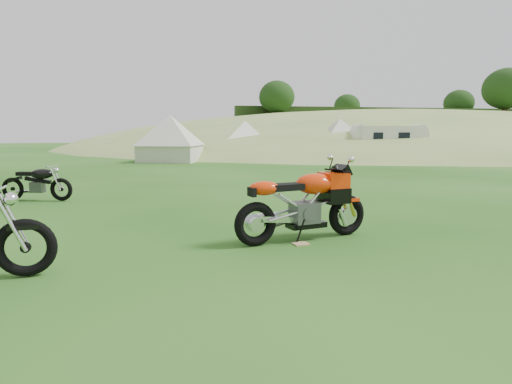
{
  "coord_description": "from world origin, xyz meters",
  "views": [
    {
      "loc": [
        -0.98,
        -5.25,
        1.7
      ],
      "look_at": [
        0.17,
        0.4,
        0.87
      ],
      "focal_mm": 30.0,
      "sensor_mm": 36.0,
      "label": 1
    }
  ],
  "objects": [
    {
      "name": "ground",
      "position": [
        0.0,
        0.0,
        0.0
      ],
      "size": [
        120.0,
        120.0,
        0.0
      ],
      "primitive_type": "plane",
      "color": "#184B10",
      "rests_on": "ground"
    },
    {
      "name": "sport_motorcycle",
      "position": [
        1.05,
        1.02,
        0.66
      ],
      "size": [
        2.27,
        1.04,
        1.32
      ],
      "primitive_type": null,
      "rotation": [
        0.0,
        0.0,
        0.23
      ],
      "color": "red",
      "rests_on": "ground"
    },
    {
      "name": "hedgerow",
      "position": [
        24.0,
        40.0,
        0.0
      ],
      "size": [
        36.0,
        1.2,
        8.6
      ],
      "primitive_type": null,
      "color": "#1B3311",
      "rests_on": "ground"
    },
    {
      "name": "tent_left",
      "position": [
        -0.88,
        19.08,
        1.3
      ],
      "size": [
        3.76,
        3.76,
        2.6
      ],
      "primitive_type": null,
      "rotation": [
        0.0,
        0.0,
        -0.31
      ],
      "color": "beige",
      "rests_on": "ground"
    },
    {
      "name": "plywood_board",
      "position": [
        0.94,
        0.77,
        0.01
      ],
      "size": [
        0.26,
        0.22,
        0.02
      ],
      "primitive_type": "cube",
      "rotation": [
        0.0,
        0.0,
        0.14
      ],
      "color": "tan",
      "rests_on": "ground"
    },
    {
      "name": "tent_right",
      "position": [
        9.5,
        20.09,
        1.26
      ],
      "size": [
        2.91,
        2.91,
        2.52
      ],
      "primitive_type": null,
      "rotation": [
        0.0,
        0.0,
        0.0
      ],
      "color": "beige",
      "rests_on": "ground"
    },
    {
      "name": "hillside",
      "position": [
        24.0,
        40.0,
        0.0
      ],
      "size": [
        80.0,
        64.0,
        8.0
      ],
      "primitive_type": "ellipsoid",
      "color": "olive",
      "rests_on": "ground"
    },
    {
      "name": "tent_mid",
      "position": [
        3.93,
        22.3,
        1.23
      ],
      "size": [
        3.2,
        3.2,
        2.46
      ],
      "primitive_type": null,
      "rotation": [
        0.0,
        0.0,
        -0.14
      ],
      "color": "white",
      "rests_on": "ground"
    },
    {
      "name": "caravan",
      "position": [
        11.67,
        18.01,
        1.01
      ],
      "size": [
        4.62,
        2.76,
        2.02
      ],
      "primitive_type": null,
      "rotation": [
        0.0,
        0.0,
        -0.2
      ],
      "color": "silver",
      "rests_on": "ground"
    },
    {
      "name": "vintage_moto_d",
      "position": [
        -4.18,
        5.98,
        0.46
      ],
      "size": [
        1.79,
        0.89,
        0.92
      ],
      "primitive_type": null,
      "rotation": [
        0.0,
        0.0,
        -0.29
      ],
      "color": "black",
      "rests_on": "ground"
    }
  ]
}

